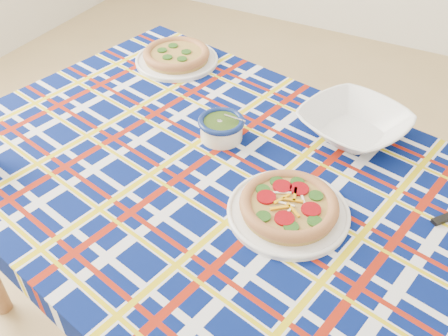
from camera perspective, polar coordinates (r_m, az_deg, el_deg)
The scene contains 7 objects.
floor at distance 1.79m, azimuth 3.10°, elevation -12.08°, with size 4.00×4.00×0.00m, color tan.
dining_table at distance 1.16m, azimuth 1.50°, elevation -4.35°, with size 1.58×1.18×0.67m.
tablecloth at distance 1.14m, azimuth 1.52°, elevation -3.57°, with size 1.46×0.92×0.09m, color #041251, non-canonical shape.
main_focaccia_plate at distance 1.03m, azimuth 7.43°, elevation -4.24°, with size 0.26×0.26×0.05m, color #B0863E, non-canonical shape.
pesto_bowl at distance 1.22m, azimuth -0.30°, elevation 4.77°, with size 0.11×0.11×0.07m, color #20370F, non-canonical shape.
serving_bowl at distance 1.27m, azimuth 14.62°, elevation 4.86°, with size 0.25×0.25×0.06m, color white.
second_focaccia_plate at distance 1.56m, azimuth -5.45°, elevation 12.74°, with size 0.26×0.26×0.05m, color #B0863E, non-canonical shape.
Camera 1 is at (0.43, -1.00, 1.42)m, focal length 40.00 mm.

